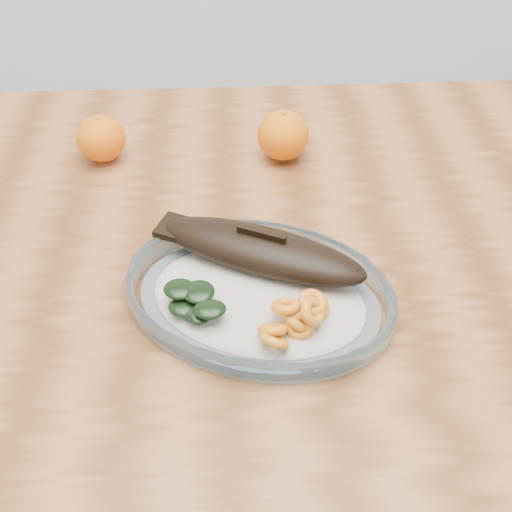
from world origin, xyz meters
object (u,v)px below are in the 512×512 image
object	(u,v)px
plated_meal	(259,290)
orange_left	(101,139)
orange_right	(283,135)
dining_table	(228,288)

from	to	relation	value
plated_meal	orange_left	world-z (taller)	plated_meal
orange_right	plated_meal	bearing A→B (deg)	-99.89
dining_table	orange_left	size ratio (longest dim) A/B	16.97
plated_meal	orange_right	bearing A→B (deg)	99.30
plated_meal	orange_right	size ratio (longest dim) A/B	9.31
dining_table	plated_meal	bearing A→B (deg)	-73.34
plated_meal	orange_left	distance (m)	0.38
orange_left	plated_meal	bearing A→B (deg)	-54.92
dining_table	orange_left	world-z (taller)	orange_left
dining_table	plated_meal	world-z (taller)	plated_meal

